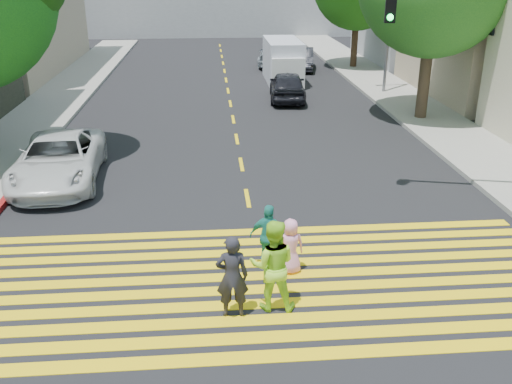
{
  "coord_description": "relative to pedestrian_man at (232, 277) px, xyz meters",
  "views": [
    {
      "loc": [
        -1.02,
        -9.27,
        6.37
      ],
      "look_at": [
        0.0,
        3.0,
        1.4
      ],
      "focal_mm": 40.0,
      "sensor_mm": 36.0,
      "label": 1
    }
  ],
  "objects": [
    {
      "name": "sidewalk_left",
      "position": [
        -7.81,
        21.87,
        -0.78
      ],
      "size": [
        3.0,
        40.0,
        0.15
      ],
      "primitive_type": "cube",
      "color": "gray",
      "rests_on": "ground"
    },
    {
      "name": "traffic_signal",
      "position": [
        7.16,
        4.98,
        3.22
      ],
      "size": [
        4.21,
        1.21,
        6.3
      ],
      "rotation": [
        0.0,
        0.0,
        -0.24
      ],
      "color": "#343434",
      "rests_on": "ground"
    },
    {
      "name": "pedestrian_man",
      "position": [
        0.0,
        0.0,
        0.0
      ],
      "size": [
        0.62,
        0.41,
        1.7
      ],
      "primitive_type": "imported",
      "rotation": [
        0.0,
        0.0,
        3.14
      ],
      "color": "#222128",
      "rests_on": "ground"
    },
    {
      "name": "dark_car_near",
      "position": [
        3.54,
        18.39,
        -0.13
      ],
      "size": [
        2.08,
        4.36,
        1.44
      ],
      "primitive_type": "imported",
      "rotation": [
        0.0,
        0.0,
        3.05
      ],
      "color": "black",
      "rests_on": "ground"
    },
    {
      "name": "pedestrian_extra",
      "position": [
        0.9,
        1.8,
        -0.1
      ],
      "size": [
        0.96,
        0.66,
        1.51
      ],
      "primitive_type": "imported",
      "rotation": [
        0.0,
        0.0,
        2.78
      ],
      "color": "teal",
      "rests_on": "ground"
    },
    {
      "name": "lane_line",
      "position": [
        0.69,
        22.37,
        -0.85
      ],
      "size": [
        0.12,
        34.4,
        0.01
      ],
      "color": "yellow",
      "rests_on": "ground"
    },
    {
      "name": "ground",
      "position": [
        0.69,
        -0.13,
        -0.85
      ],
      "size": [
        120.0,
        120.0,
        0.0
      ],
      "primitive_type": "plane",
      "color": "black"
    },
    {
      "name": "pedestrian_child",
      "position": [
        1.34,
        1.56,
        -0.22
      ],
      "size": [
        0.68,
        0.51,
        1.26
      ],
      "primitive_type": "imported",
      "rotation": [
        0.0,
        0.0,
        3.32
      ],
      "color": "pink",
      "rests_on": "ground"
    },
    {
      "name": "white_sedan",
      "position": [
        -5.01,
        7.7,
        -0.12
      ],
      "size": [
        2.71,
        5.37,
        1.46
      ],
      "primitive_type": "imported",
      "rotation": [
        0.0,
        0.0,
        0.06
      ],
      "color": "silver",
      "rests_on": "ground"
    },
    {
      "name": "white_van",
      "position": [
        3.93,
        23.01,
        0.25
      ],
      "size": [
        1.87,
        4.94,
        2.33
      ],
      "rotation": [
        0.0,
        0.0,
        -0.0
      ],
      "color": "silver",
      "rests_on": "ground"
    },
    {
      "name": "crosswalk",
      "position": [
        0.69,
        1.15,
        -0.85
      ],
      "size": [
        13.4,
        5.3,
        0.01
      ],
      "color": "yellow",
      "rests_on": "ground"
    },
    {
      "name": "dark_car_parked",
      "position": [
        5.63,
        26.95,
        -0.19
      ],
      "size": [
        2.05,
        4.22,
        1.33
      ],
      "primitive_type": "imported",
      "rotation": [
        0.0,
        0.0,
        -0.16
      ],
      "color": "black",
      "rests_on": "ground"
    },
    {
      "name": "curb_red",
      "position": [
        -6.21,
        5.87,
        -0.77
      ],
      "size": [
        0.2,
        8.0,
        0.16
      ],
      "primitive_type": "cube",
      "color": "maroon",
      "rests_on": "ground"
    },
    {
      "name": "sidewalk_right",
      "position": [
        9.19,
        14.87,
        -0.78
      ],
      "size": [
        3.0,
        60.0,
        0.15
      ],
      "primitive_type": "cube",
      "color": "gray",
      "rests_on": "ground"
    },
    {
      "name": "pedestrian_woman",
      "position": [
        0.8,
        0.21,
        0.09
      ],
      "size": [
        1.0,
        0.83,
        1.88
      ],
      "primitive_type": "imported",
      "rotation": [
        0.0,
        0.0,
        3.01
      ],
      "color": "#AEF230",
      "rests_on": "ground"
    },
    {
      "name": "silver_car",
      "position": [
        4.03,
        28.56,
        -0.17
      ],
      "size": [
        2.7,
        4.99,
        1.37
      ],
      "primitive_type": "imported",
      "rotation": [
        0.0,
        0.0,
        2.97
      ],
      "color": "#9DA7B0",
      "rests_on": "ground"
    }
  ]
}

